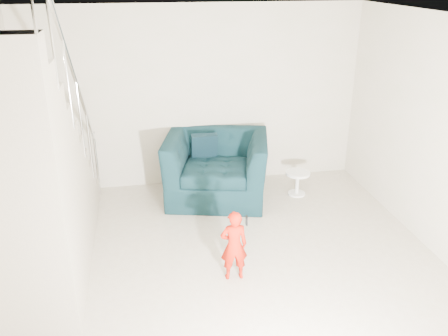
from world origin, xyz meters
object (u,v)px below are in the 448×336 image
Objects in this scene: staircase at (30,198)px; side_table at (297,179)px; armchair at (216,167)px; toddler at (234,245)px.

side_table is at bearing 22.94° from staircase.
armchair reaches higher than toddler.
side_table is 3.76m from staircase.
armchair is at bearing 35.78° from staircase.
toddler is 2.30m from side_table.
side_table is (1.34, 1.86, -0.16)m from toddler.
toddler is at bearing -11.63° from staircase.
staircase is at bearing -157.06° from side_table.
toddler is 0.22× the size of staircase.
staircase is (-2.21, -1.59, 0.48)m from armchair.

